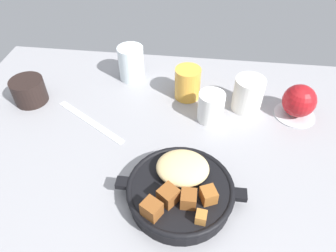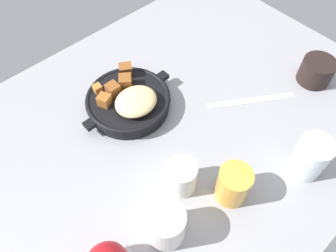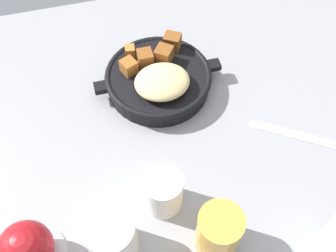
% 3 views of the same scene
% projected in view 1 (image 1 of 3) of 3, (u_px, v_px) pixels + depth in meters
% --- Properties ---
extents(ground_plane, '(1.14, 0.82, 0.02)m').
position_uv_depth(ground_plane, '(171.00, 157.00, 0.72)').
color(ground_plane, gray).
extents(cast_iron_skillet, '(0.25, 0.21, 0.07)m').
position_uv_depth(cast_iron_skillet, '(180.00, 189.00, 0.61)').
color(cast_iron_skillet, black).
rests_on(cast_iron_skillet, ground_plane).
extents(saucer_plate, '(0.10, 0.10, 0.01)m').
position_uv_depth(saucer_plate, '(294.00, 114.00, 0.80)').
color(saucer_plate, '#B7BABF').
rests_on(saucer_plate, ground_plane).
extents(red_apple, '(0.08, 0.08, 0.08)m').
position_uv_depth(red_apple, '(299.00, 101.00, 0.77)').
color(red_apple, maroon).
rests_on(red_apple, saucer_plate).
extents(butter_knife, '(0.20, 0.14, 0.00)m').
position_uv_depth(butter_knife, '(90.00, 121.00, 0.78)').
color(butter_knife, silver).
rests_on(butter_knife, ground_plane).
extents(white_creamer_pitcher, '(0.06, 0.06, 0.08)m').
position_uv_depth(white_creamer_pitcher, '(211.00, 107.00, 0.77)').
color(white_creamer_pitcher, white).
rests_on(white_creamer_pitcher, ground_plane).
extents(water_glass_tall, '(0.07, 0.07, 0.10)m').
position_uv_depth(water_glass_tall, '(131.00, 63.00, 0.89)').
color(water_glass_tall, silver).
rests_on(water_glass_tall, ground_plane).
extents(coffee_mug_dark, '(0.09, 0.09, 0.07)m').
position_uv_depth(coffee_mug_dark, '(29.00, 91.00, 0.82)').
color(coffee_mug_dark, black).
rests_on(coffee_mug_dark, ground_plane).
extents(ceramic_mug_white, '(0.07, 0.07, 0.09)m').
position_uv_depth(ceramic_mug_white, '(248.00, 94.00, 0.79)').
color(ceramic_mug_white, silver).
rests_on(ceramic_mug_white, ground_plane).
extents(juice_glass_amber, '(0.07, 0.07, 0.09)m').
position_uv_depth(juice_glass_amber, '(188.00, 83.00, 0.83)').
color(juice_glass_amber, gold).
rests_on(juice_glass_amber, ground_plane).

